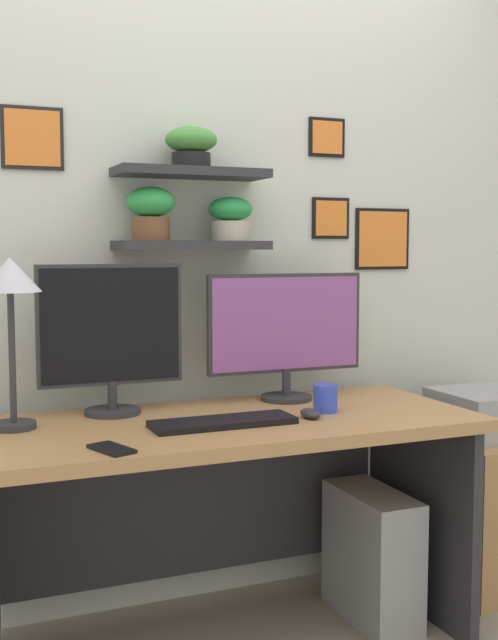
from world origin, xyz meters
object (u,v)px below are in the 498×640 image
at_px(monitor_left, 111,334).
at_px(keyboard, 223,422).
at_px(computer_mouse, 310,413).
at_px(printer, 490,413).
at_px(computer_tower_right, 372,555).
at_px(desk_lamp, 10,292).
at_px(cell_phone, 111,449).
at_px(monitor_right, 286,330).
at_px(drawer_cabinet, 487,507).
at_px(coffee_mug, 325,398).
at_px(desk, 220,480).

bearing_deg(monitor_left, keyboard, -48.15).
xyz_separation_m(computer_mouse, printer, (0.88, 0.21, -0.11)).
xyz_separation_m(monitor_left, printer, (1.43, -0.10, -0.35)).
bearing_deg(computer_tower_right, desk_lamp, 174.85).
bearing_deg(keyboard, cell_phone, -156.12).
bearing_deg(monitor_right, desk_lamp, -173.68).
bearing_deg(printer, drawer_cabinet, 90.00).
bearing_deg(coffee_mug, cell_phone, -163.54).
bearing_deg(drawer_cabinet, coffee_mug, -169.36).
bearing_deg(keyboard, printer, 9.92).
bearing_deg(monitor_left, computer_mouse, -28.98).
height_order(coffee_mug, printer, coffee_mug).
relative_size(coffee_mug, drawer_cabinet, 0.16).
height_order(monitor_right, keyboard, monitor_right).
bearing_deg(cell_phone, monitor_left, 57.61).
bearing_deg(printer, coffee_mug, -169.36).
xyz_separation_m(monitor_left, computer_mouse, (0.56, -0.31, -0.24)).
bearing_deg(keyboard, monitor_right, 40.65).
distance_m(cell_phone, computer_tower_right, 1.13).
relative_size(computer_mouse, desk_lamp, 0.18).
relative_size(monitor_left, keyboard, 1.09).
bearing_deg(drawer_cabinet, cell_phone, -166.47).
xyz_separation_m(coffee_mug, printer, (0.79, 0.15, -0.14)).
xyz_separation_m(monitor_right, keyboard, (-0.35, -0.30, -0.24)).
relative_size(desk_lamp, drawer_cabinet, 0.89).
height_order(monitor_left, drawer_cabinet, monitor_left).
height_order(keyboard, printer, keyboard).
bearing_deg(monitor_right, drawer_cabinet, -6.71).
height_order(desk, coffee_mug, coffee_mug).
bearing_deg(desk, coffee_mug, -13.51).
height_order(desk, monitor_right, monitor_right).
distance_m(monitor_right, coffee_mug, 0.32).
height_order(monitor_right, desk_lamp, desk_lamp).
bearing_deg(drawer_cabinet, desk, -176.58).
xyz_separation_m(monitor_right, computer_mouse, (-0.06, -0.31, -0.23)).
bearing_deg(computer_tower_right, desk, 175.18).
bearing_deg(monitor_left, printer, -3.83).
height_order(computer_mouse, desk_lamp, desk_lamp).
relative_size(computer_mouse, drawer_cabinet, 0.16).
height_order(monitor_right, coffee_mug, monitor_right).
distance_m(drawer_cabinet, printer, 0.37).
bearing_deg(desk, printer, 3.42).
bearing_deg(monitor_right, computer_mouse, -100.91).
xyz_separation_m(monitor_right, coffee_mug, (0.03, -0.24, -0.20)).
bearing_deg(desk, keyboard, -106.44).
height_order(computer_mouse, computer_tower_right, computer_mouse).
distance_m(keyboard, computer_tower_right, 0.80).
xyz_separation_m(desk, monitor_right, (0.31, 0.16, 0.46)).
height_order(printer, computer_tower_right, printer).
distance_m(desk, keyboard, 0.26).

